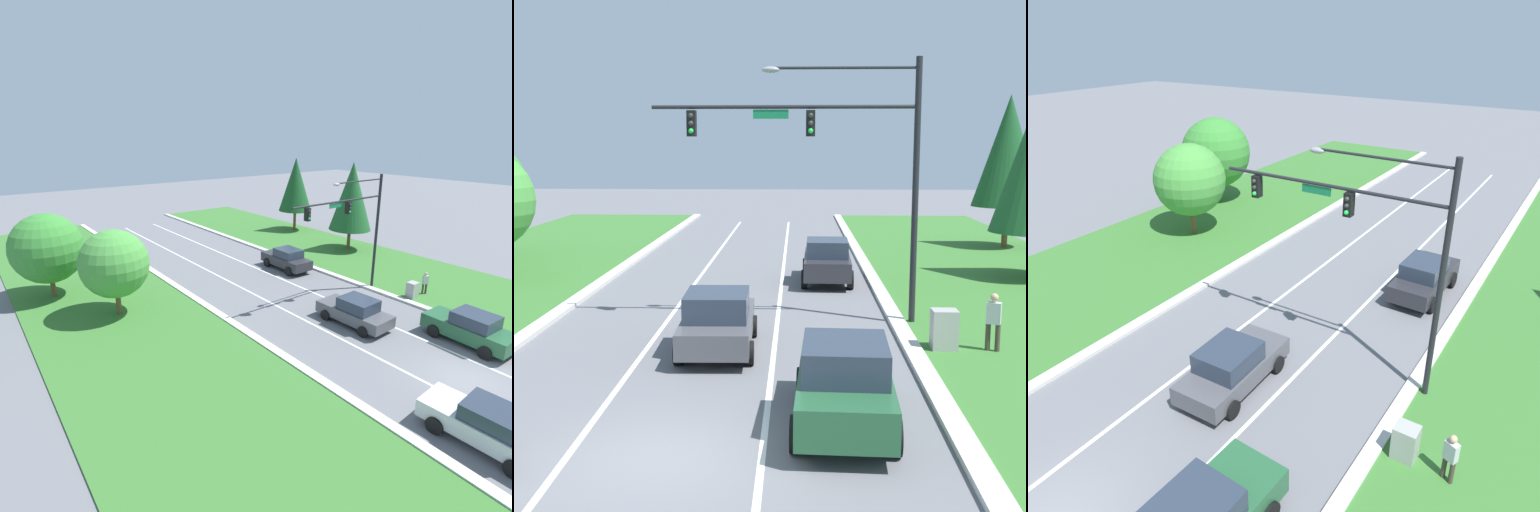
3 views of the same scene
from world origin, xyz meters
The scene contains 7 objects.
traffic_signal_mast centered at (3.79, 10.17, 5.56)m, with size 8.33×0.41×8.36m.
charcoal_sedan centered at (3.68, 17.09, 0.92)m, with size 2.17×4.71×1.83m.
graphite_sedan centered at (0.24, 6.95, 0.84)m, with size 2.18×4.54×1.71m.
utility_cabinet centered at (6.52, 7.09, 0.59)m, with size 0.70×0.60×1.19m.
pedestrian centered at (7.82, 6.95, 0.94)m, with size 0.44×0.35×1.69m.
oak_near_left_tree centered at (-13.32, 22.41, 3.56)m, with size 4.80×4.80×5.96m.
oak_far_left_tree centered at (-10.63, 16.83, 3.40)m, with size 4.24×4.24×5.52m.
Camera 3 is at (9.47, -3.98, 11.71)m, focal length 35.00 mm.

